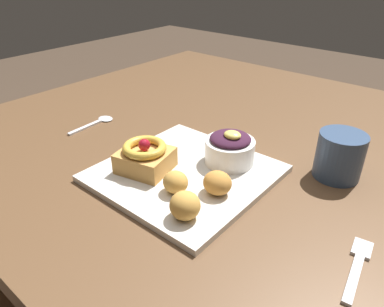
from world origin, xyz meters
TOP-DOWN VIEW (x-y plane):
  - dining_table at (0.00, 0.00)m, footprint 1.23×1.08m
  - front_plate at (0.02, -0.20)m, footprint 0.29×0.29m
  - cake_slice at (-0.04, -0.25)m, footprint 0.11×0.10m
  - berry_ramekin at (0.06, -0.12)m, footprint 0.09×0.09m
  - fritter_front at (0.10, -0.22)m, footprint 0.05×0.05m
  - fritter_middle at (0.10, -0.30)m, footprint 0.05×0.05m
  - fritter_back at (0.05, -0.26)m, footprint 0.04×0.04m
  - fork at (0.34, -0.22)m, footprint 0.04×0.13m
  - spoon at (-0.31, -0.16)m, footprint 0.04×0.13m
  - coffee_mug at (0.23, -0.02)m, footprint 0.08×0.08m

SIDE VIEW (x-z plane):
  - dining_table at x=0.00m, z-range 0.27..1.00m
  - fork at x=0.34m, z-range 0.73..0.73m
  - spoon at x=-0.31m, z-range 0.73..0.73m
  - front_plate at x=0.02m, z-range 0.73..0.74m
  - fritter_back at x=0.05m, z-range 0.74..0.78m
  - fritter_front at x=0.10m, z-range 0.74..0.78m
  - fritter_middle at x=0.10m, z-range 0.74..0.79m
  - cake_slice at x=-0.04m, z-range 0.74..0.80m
  - berry_ramekin at x=0.06m, z-range 0.74..0.81m
  - coffee_mug at x=0.23m, z-range 0.73..0.82m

